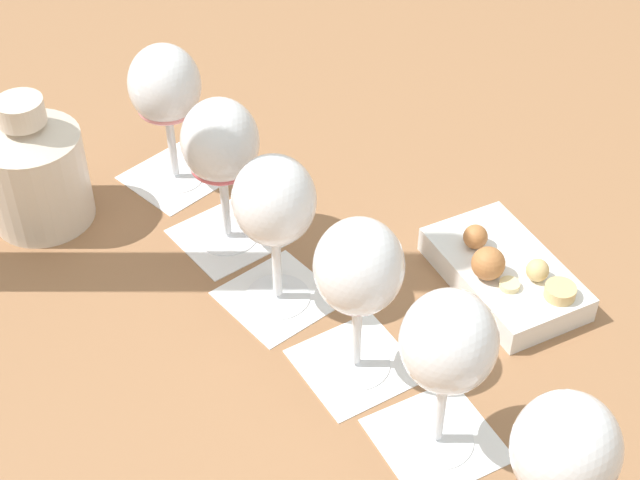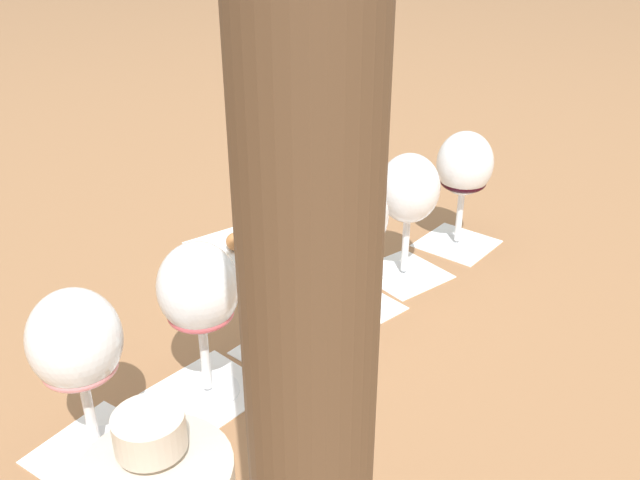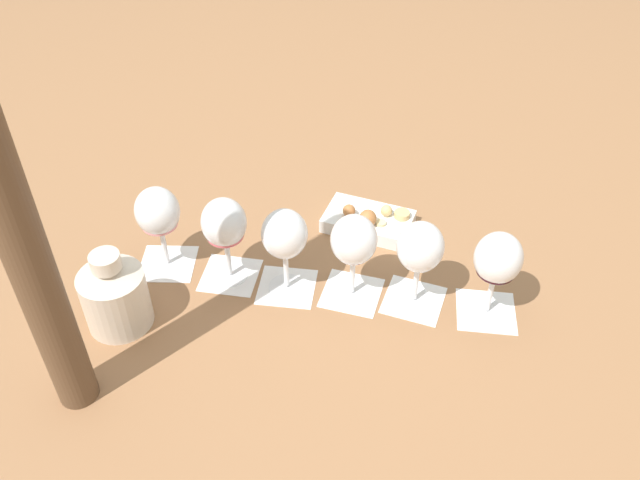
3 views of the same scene
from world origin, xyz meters
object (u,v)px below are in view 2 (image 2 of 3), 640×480
(wine_glass_3, at_px, (355,222))
(wine_glass_2, at_px, (288,259))
(umbrella_pole, at_px, (307,20))
(wine_glass_5, at_px, (464,169))
(wine_glass_1, at_px, (199,295))
(wine_glass_0, at_px, (77,347))
(snack_dish, at_px, (255,246))
(wine_glass_4, at_px, (409,194))

(wine_glass_3, bearing_deg, wine_glass_2, 149.39)
(umbrella_pole, bearing_deg, wine_glass_3, 3.75)
(wine_glass_5, bearing_deg, umbrella_pole, 171.48)
(wine_glass_1, distance_m, wine_glass_5, 0.48)
(wine_glass_2, distance_m, wine_glass_5, 0.36)
(wine_glass_0, distance_m, wine_glass_2, 0.24)
(wine_glass_5, bearing_deg, wine_glass_2, 147.09)
(wine_glass_1, bearing_deg, wine_glass_3, -34.78)
(wine_glass_2, relative_size, umbrella_pole, 0.20)
(wine_glass_1, relative_size, snack_dish, 0.89)
(wine_glass_4, xyz_separation_m, umbrella_pole, (-0.59, 0.03, 0.31))
(umbrella_pole, bearing_deg, snack_dish, 17.39)
(wine_glass_5, bearing_deg, wine_glass_4, 144.55)
(wine_glass_1, bearing_deg, wine_glass_0, 142.29)
(wine_glass_4, height_order, snack_dish, wine_glass_4)
(wine_glass_4, distance_m, umbrella_pole, 0.67)
(wine_glass_4, distance_m, wine_glass_5, 0.13)
(wine_glass_0, distance_m, wine_glass_5, 0.60)
(wine_glass_2, bearing_deg, snack_dish, 23.89)
(wine_glass_0, height_order, wine_glass_1, same)
(snack_dish, height_order, umbrella_pole, umbrella_pole)
(wine_glass_0, bearing_deg, wine_glass_1, -37.71)
(wine_glass_2, relative_size, snack_dish, 0.89)
(wine_glass_0, height_order, wine_glass_4, same)
(wine_glass_1, height_order, wine_glass_4, same)
(wine_glass_3, relative_size, snack_dish, 0.89)
(wine_glass_0, xyz_separation_m, wine_glass_5, (0.49, -0.35, -0.00))
(wine_glass_2, relative_size, wine_glass_4, 1.00)
(wine_glass_4, xyz_separation_m, snack_dish, (0.02, 0.22, -0.10))
(wine_glass_3, xyz_separation_m, wine_glass_5, (0.20, -0.14, 0.00))
(wine_glass_3, bearing_deg, wine_glass_4, -32.46)
(wine_glass_2, height_order, wine_glass_5, same)
(wine_glass_0, xyz_separation_m, wine_glass_4, (0.39, -0.27, -0.00))
(wine_glass_3, xyz_separation_m, snack_dish, (0.11, 0.16, -0.10))
(snack_dish, xyz_separation_m, umbrella_pole, (-0.61, -0.19, 0.42))
(wine_glass_2, bearing_deg, wine_glass_0, 141.57)
(wine_glass_1, bearing_deg, wine_glass_5, -34.41)
(wine_glass_4, relative_size, snack_dish, 0.89)
(wine_glass_3, xyz_separation_m, umbrella_pole, (-0.49, -0.03, 0.31))
(umbrella_pole, bearing_deg, wine_glass_4, -2.79)
(wine_glass_5, height_order, snack_dish, wine_glass_5)
(wine_glass_2, relative_size, wine_glass_5, 1.00)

